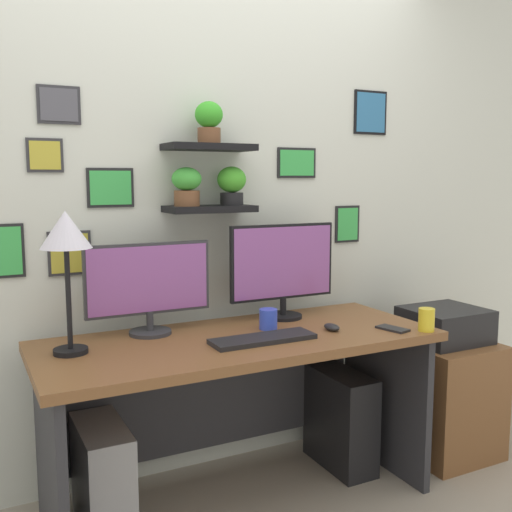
{
  "coord_description": "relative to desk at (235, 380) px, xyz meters",
  "views": [
    {
      "loc": [
        -1.03,
        -2.18,
        1.41
      ],
      "look_at": [
        0.1,
        0.05,
        1.08
      ],
      "focal_mm": 41.34,
      "sensor_mm": 36.0,
      "label": 1
    }
  ],
  "objects": [
    {
      "name": "back_wall_assembly",
      "position": [
        -0.0,
        0.38,
        0.81
      ],
      "size": [
        4.4,
        0.24,
        2.7
      ],
      "color": "silver",
      "rests_on": "ground"
    },
    {
      "name": "computer_tower_left",
      "position": [
        -0.58,
        0.01,
        -0.32
      ],
      "size": [
        0.18,
        0.4,
        0.44
      ],
      "primitive_type": "cube",
      "color": "#99999E",
      "rests_on": "ground"
    },
    {
      "name": "monitor_left",
      "position": [
        -0.33,
        0.16,
        0.42
      ],
      "size": [
        0.54,
        0.18,
        0.39
      ],
      "color": "#2D2D33",
      "rests_on": "desk"
    },
    {
      "name": "monitor_right",
      "position": [
        0.33,
        0.16,
        0.45
      ],
      "size": [
        0.54,
        0.18,
        0.45
      ],
      "color": "black",
      "rests_on": "desk"
    },
    {
      "name": "ground_plane",
      "position": [
        0.0,
        -0.06,
        -0.54
      ],
      "size": [
        8.0,
        8.0,
        0.0
      ],
      "primitive_type": "plane",
      "color": "gray"
    },
    {
      "name": "desk_lamp",
      "position": [
        -0.68,
        0.02,
        0.65
      ],
      "size": [
        0.19,
        0.19,
        0.54
      ],
      "color": "black",
      "rests_on": "desk"
    },
    {
      "name": "desk",
      "position": [
        0.0,
        0.0,
        0.0
      ],
      "size": [
        1.68,
        0.68,
        0.75
      ],
      "color": "brown",
      "rests_on": "ground"
    },
    {
      "name": "computer_mouse",
      "position": [
        0.4,
        -0.15,
        0.22
      ],
      "size": [
        0.06,
        0.09,
        0.03
      ],
      "primitive_type": "ellipsoid",
      "color": "black",
      "rests_on": "desk"
    },
    {
      "name": "cell_phone",
      "position": [
        0.65,
        -0.26,
        0.21
      ],
      "size": [
        0.1,
        0.15,
        0.01
      ],
      "primitive_type": "cube",
      "rotation": [
        0.0,
        0.0,
        0.24
      ],
      "color": "black",
      "rests_on": "desk"
    },
    {
      "name": "printer",
      "position": [
        1.15,
        -0.07,
        0.13
      ],
      "size": [
        0.38,
        0.34,
        0.17
      ],
      "primitive_type": "cube",
      "color": "black",
      "rests_on": "drawer_cabinet"
    },
    {
      "name": "computer_tower_right",
      "position": [
        0.59,
        0.04,
        -0.3
      ],
      "size": [
        0.18,
        0.4,
        0.47
      ],
      "primitive_type": "cube",
      "color": "black",
      "rests_on": "ground"
    },
    {
      "name": "keyboard",
      "position": [
        0.05,
        -0.16,
        0.22
      ],
      "size": [
        0.44,
        0.14,
        0.02
      ],
      "primitive_type": "cube",
      "color": "black",
      "rests_on": "desk"
    },
    {
      "name": "drawer_cabinet",
      "position": [
        1.15,
        -0.07,
        -0.25
      ],
      "size": [
        0.44,
        0.5,
        0.59
      ],
      "primitive_type": "cube",
      "color": "brown",
      "rests_on": "ground"
    },
    {
      "name": "pen_cup",
      "position": [
        0.76,
        -0.34,
        0.26
      ],
      "size": [
        0.07,
        0.07,
        0.1
      ],
      "primitive_type": "cylinder",
      "color": "yellow",
      "rests_on": "desk"
    },
    {
      "name": "coffee_mug",
      "position": [
        0.16,
        -0.0,
        0.25
      ],
      "size": [
        0.08,
        0.08,
        0.09
      ],
      "primitive_type": "cylinder",
      "color": "blue",
      "rests_on": "desk"
    }
  ]
}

